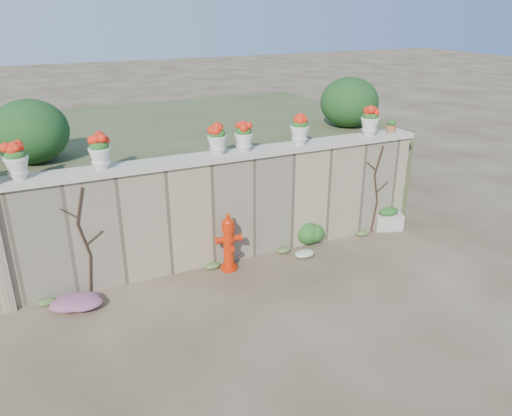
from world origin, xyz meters
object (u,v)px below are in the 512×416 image
fire_hydrant (229,242)px  terracotta_pot (391,127)px  planter_box (388,219)px  urn_pot_0 (16,161)px

fire_hydrant → terracotta_pot: bearing=12.8°
planter_box → urn_pot_0: urn_pot_0 is taller
urn_pot_0 → terracotta_pot: bearing=0.0°
urn_pot_0 → fire_hydrant: bearing=-8.1°
planter_box → terracotta_pot: bearing=98.8°
planter_box → urn_pot_0: bearing=-164.1°
urn_pot_0 → planter_box: bearing=-2.0°
fire_hydrant → urn_pot_0: bearing=177.8°
fire_hydrant → urn_pot_0: urn_pot_0 is taller
terracotta_pot → fire_hydrant: bearing=-173.2°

